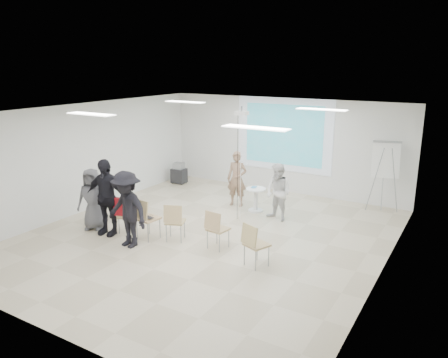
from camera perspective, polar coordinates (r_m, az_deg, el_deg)
The scene contains 30 objects.
floor at distance 10.63m, azimuth -2.22°, elevation -7.75°, with size 8.00×9.00×0.10m, color beige.
ceiling at distance 9.86m, azimuth -2.41°, elevation 9.11°, with size 8.00×9.00×0.10m, color white.
wall_back at distance 14.07m, azimuth 7.85°, elevation 4.39°, with size 8.00×0.10×3.00m, color silver.
wall_left at distance 12.75m, azimuth -17.79°, elevation 2.69°, with size 0.10×9.00×3.00m, color silver.
wall_right at distance 8.70m, azimuth 20.72°, elevation -3.11°, with size 0.10×9.00×3.00m, color silver.
projection_halo at distance 13.96m, azimuth 7.79°, elevation 5.76°, with size 3.20×0.01×2.30m, color silver.
projection_image at distance 13.94m, azimuth 7.77°, elevation 5.75°, with size 2.60×0.01×1.90m, color teal.
pedestal_table at distance 12.23m, azimuth 4.16°, elevation -2.52°, with size 0.65×0.65×0.69m.
player_left at distance 12.58m, azimuth 1.70°, elevation 0.48°, with size 0.66×0.45×1.81m, color #94725B.
player_right at distance 11.50m, azimuth 7.11°, elevation -1.34°, with size 0.81×0.65×1.69m, color white.
controller_left at distance 12.65m, azimuth 2.98°, elevation 1.89°, with size 0.04×0.11×0.04m, color white.
controller_right at distance 11.71m, azimuth 6.84°, elevation 0.47°, with size 0.04×0.12×0.04m, color white.
chair_far_left at distance 11.83m, azimuth -14.41°, elevation -2.88°, with size 0.46×0.49×0.88m.
chair_left_mid at distance 10.90m, azimuth -12.69°, elevation -4.51°, with size 0.49×0.51×0.83m.
chair_left_inner at distance 10.39m, azimuth -10.26°, elevation -4.74°, with size 0.53×0.56×1.00m.
chair_center at distance 10.20m, azimuth -6.51°, elevation -5.26°, with size 0.57×0.59×0.92m.
chair_right_inner at distance 9.73m, azimuth -1.06°, elevation -6.24°, with size 0.47×0.50×0.90m.
chair_right_far at distance 8.93m, azimuth 3.91°, elevation -8.17°, with size 0.58×0.60×0.93m.
red_jacket at distance 10.74m, azimuth -13.40°, elevation -3.54°, with size 0.45×0.10×0.43m, color maroon.
laptop at distance 10.48m, azimuth -9.82°, elevation -4.87°, with size 0.37×0.27×0.03m, color black.
audience_left at distance 10.79m, azimuth -15.21°, elevation -1.60°, with size 1.25×0.75×2.15m, color black.
audience_mid at distance 9.97m, azimuth -12.59°, elevation -3.26°, with size 1.29×0.70×1.99m, color black.
audience_outer at distance 11.29m, azimuth -16.82°, elevation -2.08°, with size 0.85×0.56×1.74m, color #57575C.
flipchart_easel at distance 12.70m, azimuth 20.39°, elevation 2.33°, with size 0.83×0.66×2.01m.
av_cart at distance 15.16m, azimuth -5.90°, elevation 0.69°, with size 0.51×0.42×0.72m.
ceiling_projector at distance 11.12m, azimuth 2.28°, elevation 7.91°, with size 0.30×0.25×3.00m.
fluor_panel_nw at distance 12.63m, azimuth -5.10°, elevation 10.00°, with size 1.20×0.30×0.02m, color white.
fluor_panel_ne at distance 10.80m, azimuth 12.62°, elevation 8.86°, with size 1.20×0.30×0.02m, color white.
fluor_panel_sw at distance 10.02m, azimuth -16.97°, elevation 8.11°, with size 1.20×0.30×0.02m, color white.
fluor_panel_se at distance 7.58m, azimuth 4.14°, elevation 6.70°, with size 1.20×0.30×0.02m, color white.
Camera 1 is at (5.36, -8.21, 4.06)m, focal length 35.00 mm.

